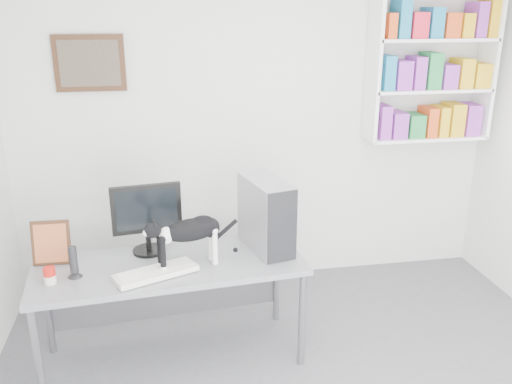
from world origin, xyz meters
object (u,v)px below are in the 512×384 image
(monitor, at_px, (147,218))
(pc_tower, at_px, (266,215))
(keyboard, at_px, (156,272))
(leaning_print, at_px, (51,242))
(soup_can, at_px, (50,276))
(cat, at_px, (190,242))
(speaker, at_px, (73,261))
(desk, at_px, (172,312))
(bookshelf, at_px, (432,65))

(monitor, bearing_deg, pc_tower, -12.90)
(keyboard, relative_size, leaning_print, 1.70)
(monitor, relative_size, leaning_print, 1.65)
(monitor, xyz_separation_m, keyboard, (0.04, -0.35, -0.23))
(soup_can, distance_m, cat, 0.86)
(leaning_print, distance_m, cat, 0.90)
(speaker, bearing_deg, desk, -0.43)
(bookshelf, distance_m, keyboard, 2.77)
(leaning_print, bearing_deg, cat, -11.86)
(desk, height_order, keyboard, keyboard)
(keyboard, distance_m, pc_tower, 0.83)
(monitor, distance_m, cat, 0.39)
(keyboard, distance_m, cat, 0.28)
(bookshelf, relative_size, leaning_print, 4.17)
(bookshelf, xyz_separation_m, leaning_print, (-2.94, -0.82, -0.98))
(leaning_print, distance_m, soup_can, 0.30)
(bookshelf, distance_m, speaker, 3.14)
(soup_can, bearing_deg, bookshelf, 20.80)
(desk, distance_m, soup_can, 0.84)
(cat, bearing_deg, keyboard, -174.48)
(bookshelf, bearing_deg, speaker, -159.38)
(speaker, bearing_deg, leaning_print, 117.27)
(soup_can, bearing_deg, monitor, 30.78)
(speaker, bearing_deg, soup_can, -164.52)
(desk, height_order, soup_can, soup_can)
(monitor, xyz_separation_m, speaker, (-0.45, -0.29, -0.14))
(keyboard, bearing_deg, desk, 38.53)
(soup_can, bearing_deg, desk, 11.84)
(monitor, height_order, soup_can, monitor)
(desk, bearing_deg, monitor, 118.70)
(pc_tower, distance_m, speaker, 1.27)
(monitor, distance_m, pc_tower, 0.80)
(bookshelf, xyz_separation_m, speaker, (-2.78, -1.04, -1.02))
(monitor, relative_size, keyboard, 0.97)
(desk, height_order, monitor, monitor)
(keyboard, distance_m, soup_can, 0.63)
(leaning_print, bearing_deg, bookshelf, 17.25)
(keyboard, bearing_deg, leaning_print, 133.94)
(pc_tower, xyz_separation_m, soup_can, (-1.37, -0.27, -0.19))
(cat, bearing_deg, leaning_print, 151.72)
(soup_can, bearing_deg, leaning_print, 96.01)
(monitor, bearing_deg, soup_can, -156.67)
(bookshelf, xyz_separation_m, keyboard, (-2.28, -1.11, -1.11))
(pc_tower, bearing_deg, cat, -173.17)
(monitor, xyz_separation_m, pc_tower, (0.79, -0.08, 0.00))
(monitor, height_order, speaker, monitor)
(bookshelf, bearing_deg, monitor, -161.94)
(bookshelf, bearing_deg, soup_can, -159.20)
(soup_can, bearing_deg, speaker, 24.56)
(keyboard, height_order, pc_tower, pc_tower)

